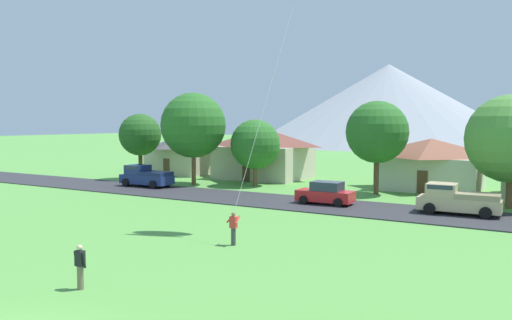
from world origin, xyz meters
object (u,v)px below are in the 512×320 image
Objects in this scene: watcher_person at (80,266)px; pickup_truck_sand_east_side at (457,199)px; tree_near_left at (193,125)px; tree_right_of_center at (377,132)px; tree_far_right at (511,139)px; pickup_truck_navy_west_side at (145,176)px; tree_near_right at (255,144)px; house_right_center at (184,153)px; parked_car_red_west_end at (326,193)px; house_rightmost at (431,163)px; tree_left_of_center at (140,135)px; house_leftmost at (264,152)px.

pickup_truck_sand_east_side is at bearing 67.81° from watcher_person.
tree_near_left reaches higher than tree_right_of_center.
tree_far_right is 31.29m from pickup_truck_navy_west_side.
house_right_center is at bearing 156.25° from tree_near_right.
parked_car_red_west_end reaches higher than watcher_person.
house_rightmost is 2.19× the size of parked_car_red_west_end.
tree_near_right is 22.45m from tree_far_right.
tree_near_left is at bearing -6.52° from tree_left_of_center.
house_rightmost reaches higher than watcher_person.
parked_car_red_west_end is (10.40, -7.27, -3.15)m from tree_near_right.
tree_left_of_center is at bearing 129.76° from watcher_person.
house_right_center is 13.09m from pickup_truck_navy_west_side.
tree_far_right is (10.42, -2.43, -0.32)m from tree_right_of_center.
house_rightmost is 7.08m from tree_right_of_center.
pickup_truck_navy_west_side is at bearing -162.42° from tree_right_of_center.
tree_near_left is (7.71, -8.27, 3.36)m from house_right_center.
house_right_center is at bearing 123.29° from watcher_person.
house_leftmost reaches higher than house_rightmost.
pickup_truck_sand_east_side is (33.01, -5.25, -3.74)m from tree_left_of_center.
house_leftmost is 9.56m from tree_near_left.
house_rightmost is 14.01m from parked_car_red_west_end.
house_rightmost is 1.14× the size of tree_far_right.
parked_car_red_west_end is (-4.86, -13.05, -1.55)m from house_rightmost.
house_rightmost is at bearing -1.14° from house_leftmost.
tree_left_of_center is 1.10× the size of tree_near_right.
watcher_person is at bearing -113.79° from tree_far_right.
tree_left_of_center is at bearing -91.03° from house_right_center.
tree_near_left reaches higher than pickup_truck_navy_west_side.
tree_right_of_center is 21.77m from pickup_truck_navy_west_side.
house_leftmost reaches higher than house_right_center.
house_rightmost is 1.31× the size of tree_left_of_center.
tree_near_left is 17.73m from tree_right_of_center.
house_right_center reaches higher than house_rightmost.
tree_left_of_center is at bearing -176.04° from tree_right_of_center.
house_right_center is 42.76m from watcher_person.
tree_right_of_center is 30.48m from watcher_person.
tree_right_of_center is 10.70m from tree_far_right.
pickup_truck_navy_west_side is (-23.71, -11.97, -1.36)m from house_rightmost.
house_rightmost is at bearing 69.58° from parked_car_red_west_end.
house_right_center is at bearing 167.28° from tree_far_right.
watcher_person is (12.64, -35.98, -1.97)m from house_leftmost.
tree_right_of_center reaches higher than tree_near_right.
tree_left_of_center reaches higher than watcher_person.
house_leftmost is 15.77m from tree_right_of_center.
tree_right_of_center is (-3.36, -5.52, 2.89)m from house_rightmost.
house_right_center is at bearing 132.99° from tree_near_left.
house_rightmost is 1.77× the size of pickup_truck_sand_east_side.
parked_car_red_west_end is at bearing -176.74° from pickup_truck_sand_east_side.
parked_car_red_west_end is at bearing -13.59° from tree_left_of_center.
house_right_center is 1.08× the size of tree_left_of_center.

